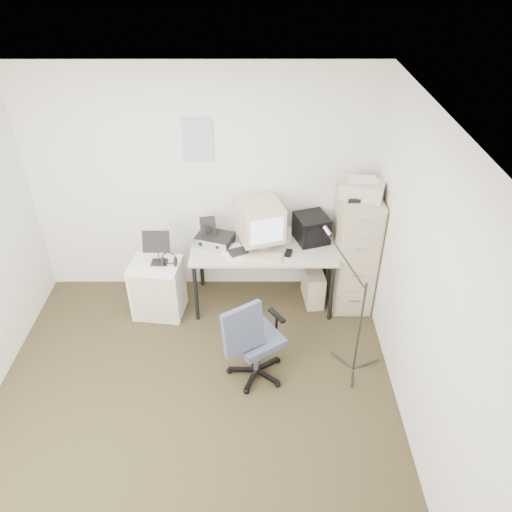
{
  "coord_description": "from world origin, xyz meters",
  "views": [
    {
      "loc": [
        0.54,
        -2.86,
        3.58
      ],
      "look_at": [
        0.55,
        0.95,
        0.95
      ],
      "focal_mm": 35.0,
      "sensor_mm": 36.0,
      "label": 1
    }
  ],
  "objects_px": {
    "filing_cabinet": "(354,251)",
    "desk": "(263,274)",
    "side_cart": "(158,288)",
    "office_chair": "(256,338)"
  },
  "relations": [
    {
      "from": "filing_cabinet",
      "to": "side_cart",
      "type": "distance_m",
      "value": 2.1
    },
    {
      "from": "desk",
      "to": "office_chair",
      "type": "distance_m",
      "value": 1.08
    },
    {
      "from": "filing_cabinet",
      "to": "office_chair",
      "type": "xyz_separation_m",
      "value": [
        -1.03,
        -1.1,
        -0.19
      ]
    },
    {
      "from": "filing_cabinet",
      "to": "desk",
      "type": "relative_size",
      "value": 0.87
    },
    {
      "from": "desk",
      "to": "side_cart",
      "type": "xyz_separation_m",
      "value": [
        -1.11,
        -0.17,
        -0.05
      ]
    },
    {
      "from": "office_chair",
      "to": "filing_cabinet",
      "type": "bearing_deg",
      "value": 13.33
    },
    {
      "from": "desk",
      "to": "office_chair",
      "type": "height_order",
      "value": "office_chair"
    },
    {
      "from": "filing_cabinet",
      "to": "desk",
      "type": "xyz_separation_m",
      "value": [
        -0.95,
        -0.03,
        -0.29
      ]
    },
    {
      "from": "side_cart",
      "to": "filing_cabinet",
      "type": "bearing_deg",
      "value": 12.66
    },
    {
      "from": "side_cart",
      "to": "office_chair",
      "type": "bearing_deg",
      "value": -34.0
    }
  ]
}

